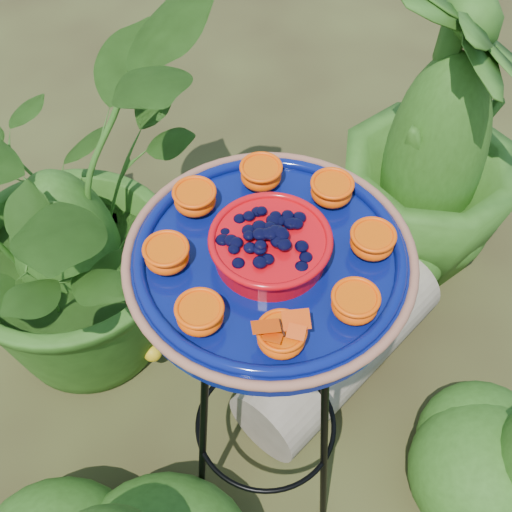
{
  "coord_description": "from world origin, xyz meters",
  "views": [
    {
      "loc": [
        -0.34,
        -0.8,
        1.85
      ],
      "look_at": [
        -0.17,
        -0.13,
        0.96
      ],
      "focal_mm": 50.0,
      "sensor_mm": 36.0,
      "label": 1
    }
  ],
  "objects": [
    {
      "name": "ground_plane",
      "position": [
        0.0,
        0.0,
        0.0
      ],
      "size": [
        20.0,
        20.0,
        0.0
      ],
      "primitive_type": "plane",
      "color": "black",
      "rests_on": "ground"
    },
    {
      "name": "tripod_stand",
      "position": [
        -0.14,
        -0.13,
        0.55
      ],
      "size": [
        0.42,
        0.42,
        0.9
      ],
      "rotation": [
        0.0,
        0.0,
        -0.34
      ],
      "color": "black",
      "rests_on": "ground"
    },
    {
      "name": "feeder_dish",
      "position": [
        -0.14,
        -0.13,
        0.94
      ],
      "size": [
        0.58,
        0.58,
        0.11
      ],
      "rotation": [
        0.0,
        0.0,
        -0.34
      ],
      "color": "#07115B",
      "rests_on": "tripod_stand"
    },
    {
      "name": "driftwood_log",
      "position": [
        0.14,
        0.13,
        0.11
      ],
      "size": [
        0.68,
        0.54,
        0.22
      ],
      "primitive_type": "cylinder",
      "rotation": [
        0.0,
        1.57,
        0.57
      ],
      "color": "gray",
      "rests_on": "ground"
    },
    {
      "name": "shrub_back_left",
      "position": [
        -0.53,
        0.47,
        0.5
      ],
      "size": [
        1.11,
        1.16,
        0.99
      ],
      "primitive_type": "imported",
      "rotation": [
        0.0,
        0.0,
        1.08
      ],
      "color": "#274D14",
      "rests_on": "ground"
    },
    {
      "name": "shrub_back_right",
      "position": [
        0.53,
        0.51,
        0.48
      ],
      "size": [
        0.6,
        0.6,
        0.96
      ],
      "primitive_type": "imported",
      "rotation": [
        0.0,
        0.0,
        1.7
      ],
      "color": "#274D14",
      "rests_on": "ground"
    }
  ]
}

